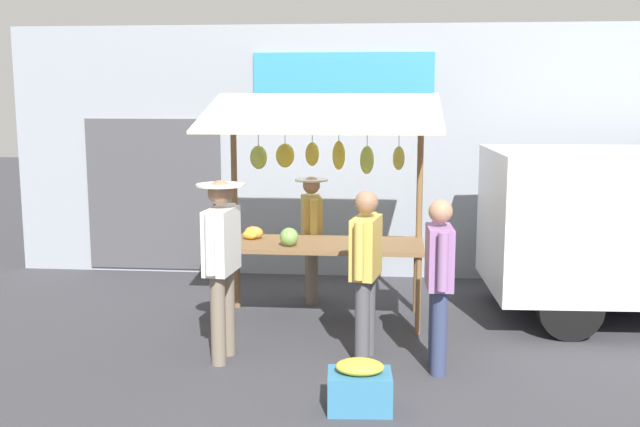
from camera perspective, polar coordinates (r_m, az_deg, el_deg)
The scene contains 8 objects.
ground_plane at distance 8.53m, azimuth 0.20°, elevation -8.00°, with size 40.00×40.00×0.00m, color #38383D.
street_backdrop at distance 10.38m, azimuth 1.05°, elevation 4.63°, with size 9.00×0.30×3.40m.
market_stall at distance 8.25m, azimuth -0.02°, elevation 2.44°, with size 2.50×1.46×2.50m.
vendor_with_sunhat at distance 9.07m, azimuth -0.64°, elevation -1.21°, with size 0.39×0.65×1.52m.
shopper_with_shopping_bag at distance 7.11m, azimuth -7.41°, elevation -3.04°, with size 0.44×0.72×1.72m.
shopper_in_grey_tee at distance 7.11m, azimuth 3.47°, elevation -3.74°, with size 0.30×0.68×1.62m.
shopper_in_striped_shirt at distance 6.89m, azimuth 8.94°, elevation -4.49°, with size 0.24×0.68×1.58m.
produce_crate_near at distance 6.19m, azimuth 3.00°, elevation -12.89°, with size 0.53×0.41×0.42m.
Camera 1 is at (-0.76, 8.12, 2.51)m, focal length 42.52 mm.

